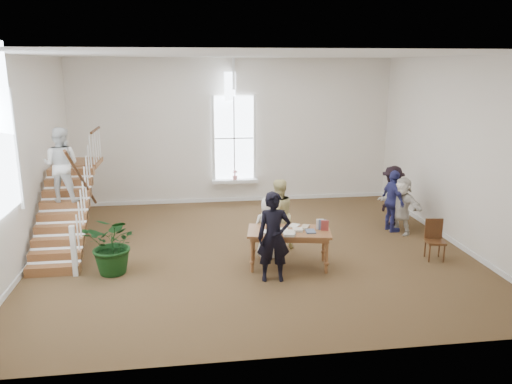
{
  "coord_description": "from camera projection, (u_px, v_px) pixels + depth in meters",
  "views": [
    {
      "loc": [
        -1.44,
        -11.06,
        4.29
      ],
      "look_at": [
        0.14,
        0.4,
        1.33
      ],
      "focal_mm": 35.0,
      "sensor_mm": 36.0,
      "label": 1
    }
  ],
  "objects": [
    {
      "name": "room_shell",
      "position": [
        235.0,
        190.0,
        15.98
      ],
      "size": [
        10.49,
        10.0,
        10.0
      ],
      "color": "silver",
      "rests_on": "ground"
    },
    {
      "name": "side_chair",
      "position": [
        434.0,
        237.0,
        11.26
      ],
      "size": [
        0.45,
        0.45,
        0.92
      ],
      "rotation": [
        0.0,
        0.0,
        -0.16
      ],
      "color": "#3C2010",
      "rests_on": "ground"
    },
    {
      "name": "woman_cluster_b",
      "position": [
        392.0,
        196.0,
        13.51
      ],
      "size": [
        1.18,
        1.21,
        1.66
      ],
      "primitive_type": "imported",
      "rotation": [
        0.0,
        0.0,
        3.97
      ],
      "color": "black",
      "rests_on": "ground"
    },
    {
      "name": "woman_cluster_a",
      "position": [
        393.0,
        201.0,
        13.06
      ],
      "size": [
        0.53,
        1.01,
        1.64
      ],
      "primitive_type": "imported",
      "rotation": [
        0.0,
        0.0,
        1.71
      ],
      "color": "navy",
      "rests_on": "ground"
    },
    {
      "name": "ground",
      "position": [
        253.0,
        250.0,
        11.87
      ],
      "size": [
        10.0,
        10.0,
        0.0
      ],
      "primitive_type": "plane",
      "color": "#4E381E",
      "rests_on": "ground"
    },
    {
      "name": "woman_cluster_c",
      "position": [
        402.0,
        206.0,
        12.91
      ],
      "size": [
        1.02,
        1.44,
        1.5
      ],
      "primitive_type": "imported",
      "rotation": [
        0.0,
        0.0,
        5.18
      ],
      "color": "silver",
      "rests_on": "ground"
    },
    {
      "name": "library_table",
      "position": [
        289.0,
        234.0,
        10.74
      ],
      "size": [
        1.9,
        1.18,
        0.89
      ],
      "rotation": [
        0.0,
        0.0,
        -0.18
      ],
      "color": "brown",
      "rests_on": "ground"
    },
    {
      "name": "person_yellow",
      "position": [
        278.0,
        215.0,
        11.77
      ],
      "size": [
        1.0,
        0.88,
        1.71
      ],
      "primitive_type": "imported",
      "rotation": [
        0.0,
        0.0,
        3.47
      ],
      "color": "beige",
      "rests_on": "ground"
    },
    {
      "name": "elderly_woman",
      "position": [
        269.0,
        227.0,
        11.29
      ],
      "size": [
        0.7,
        0.46,
        1.43
      ],
      "primitive_type": "imported",
      "rotation": [
        0.0,
        0.0,
        3.13
      ],
      "color": "silver",
      "rests_on": "ground"
    },
    {
      "name": "floor_plant",
      "position": [
        114.0,
        244.0,
        10.42
      ],
      "size": [
        1.47,
        1.38,
        1.31
      ],
      "primitive_type": "imported",
      "rotation": [
        0.0,
        0.0,
        -0.37
      ],
      "color": "#103311",
      "rests_on": "ground"
    },
    {
      "name": "staircase",
      "position": [
        64.0,
        183.0,
        11.61
      ],
      "size": [
        1.1,
        4.1,
        2.92
      ],
      "color": "brown",
      "rests_on": "ground"
    },
    {
      "name": "police_officer",
      "position": [
        274.0,
        237.0,
        10.02
      ],
      "size": [
        0.71,
        0.5,
        1.85
      ],
      "primitive_type": "imported",
      "rotation": [
        0.0,
        0.0,
        -0.08
      ],
      "color": "black",
      "rests_on": "ground"
    }
  ]
}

